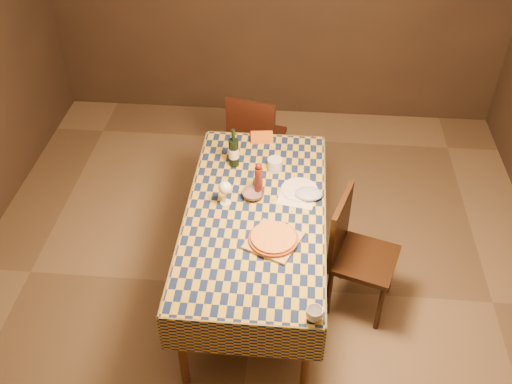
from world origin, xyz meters
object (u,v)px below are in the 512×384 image
Objects in this scene: bowl at (253,194)px; white_plate at (299,190)px; chair_far at (255,136)px; chair_right at (354,249)px; pizza at (273,238)px; wine_bottle at (234,152)px; dining_table at (255,220)px; cutting_board at (273,241)px.

white_plate is at bearing 16.89° from bowl.
chair_far is 1.00× the size of chair_right.
pizza is 0.85m from wine_bottle.
wine_bottle is (-0.34, 0.78, 0.08)m from pizza.
dining_table is 5.96× the size of wine_bottle.
wine_bottle is 0.83m from chair_far.
bowl reaches higher than cutting_board.
chair_far is (-0.40, 1.00, -0.25)m from white_plate.
dining_table is 0.33m from pizza.
white_plate is at bearing 143.60° from chair_right.
chair_right reaches higher than pizza.
dining_table is at bearing 176.07° from chair_right.
wine_bottle is at bearing -96.80° from chair_far.
chair_far is at bearing 99.38° from cutting_board.
dining_table is 0.70m from chair_right.
chair_far is 1.52m from chair_right.
chair_right is at bearing -31.83° from wine_bottle.
bowl is at bearing 164.70° from chair_right.
cutting_board is 1.17× the size of white_plate.
white_plate is (0.15, 0.52, -0.00)m from cutting_board.
wine_bottle reaches higher than cutting_board.
white_plate is (0.15, 0.52, -0.03)m from pizza.
cutting_board is at bearing -157.16° from chair_right.
dining_table is 1.98× the size of chair_right.
white_plate is at bearing 73.95° from pizza.
chair_right is (0.39, -0.29, -0.25)m from white_plate.
wine_bottle reaches higher than bowl.
white_plate is (0.32, 0.10, -0.02)m from bowl.
cutting_board is 0.77× the size of pizza.
pizza is at bearing -106.05° from white_plate.
wine_bottle is at bearing 113.58° from pizza.
dining_table is 1.98× the size of chair_far.
pizza is 0.42× the size of chair_right.
bowl reaches higher than dining_table.
cutting_board is 0.02m from pizza.
chair_right is (0.54, 0.23, -0.28)m from pizza.
pizza is at bearing -68.47° from bowl.
wine_bottle is 1.20× the size of white_plate.
dining_table is 0.57m from wine_bottle.
white_plate is (0.49, -0.26, -0.11)m from wine_bottle.
chair_right is at bearing -36.40° from white_plate.
pizza reaches higher than dining_table.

